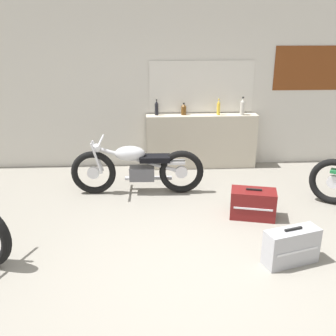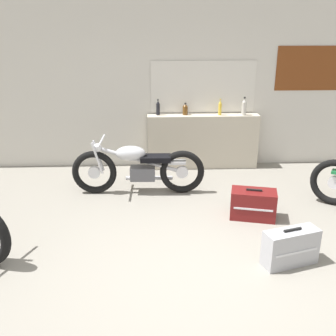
# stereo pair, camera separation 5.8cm
# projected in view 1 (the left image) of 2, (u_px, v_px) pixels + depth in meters

# --- Properties ---
(ground_plane) EXTENTS (24.00, 24.00, 0.00)m
(ground_plane) POSITION_uv_depth(u_px,v_px,m) (196.00, 274.00, 4.02)
(ground_plane) COLOR gray
(wall_back) EXTENTS (10.00, 0.07, 2.80)m
(wall_back) POSITION_uv_depth(u_px,v_px,m) (175.00, 86.00, 6.72)
(wall_back) COLOR beige
(wall_back) RESTS_ON ground_plane
(sill_counter) EXTENTS (1.92, 0.28, 0.94)m
(sill_counter) POSITION_uv_depth(u_px,v_px,m) (201.00, 141.00, 6.90)
(sill_counter) COLOR #B7AD99
(sill_counter) RESTS_ON ground_plane
(bottle_leftmost) EXTENTS (0.06, 0.06, 0.27)m
(bottle_leftmost) POSITION_uv_depth(u_px,v_px,m) (157.00, 108.00, 6.68)
(bottle_leftmost) COLOR black
(bottle_leftmost) RESTS_ON sill_counter
(bottle_left_center) EXTENTS (0.09, 0.09, 0.20)m
(bottle_left_center) POSITION_uv_depth(u_px,v_px,m) (184.00, 109.00, 6.72)
(bottle_left_center) COLOR #5B3814
(bottle_left_center) RESTS_ON sill_counter
(bottle_center) EXTENTS (0.06, 0.06, 0.28)m
(bottle_center) POSITION_uv_depth(u_px,v_px,m) (218.00, 108.00, 6.69)
(bottle_center) COLOR gold
(bottle_center) RESTS_ON sill_counter
(bottle_right_center) EXTENTS (0.08, 0.08, 0.31)m
(bottle_right_center) POSITION_uv_depth(u_px,v_px,m) (242.00, 107.00, 6.69)
(bottle_right_center) COLOR #B7B2A8
(bottle_right_center) RESTS_ON sill_counter
(motorcycle_silver) EXTENTS (1.98, 0.64, 0.83)m
(motorcycle_silver) POSITION_uv_depth(u_px,v_px,m) (137.00, 168.00, 5.83)
(motorcycle_silver) COLOR black
(motorcycle_silver) RESTS_ON ground_plane
(hard_case_silver) EXTENTS (0.63, 0.37, 0.42)m
(hard_case_silver) POSITION_uv_depth(u_px,v_px,m) (291.00, 246.00, 4.15)
(hard_case_silver) COLOR #9E9EA3
(hard_case_silver) RESTS_ON ground_plane
(hard_case_darkred) EXTENTS (0.64, 0.44, 0.41)m
(hard_case_darkred) POSITION_uv_depth(u_px,v_px,m) (253.00, 204.00, 5.15)
(hard_case_darkred) COLOR maroon
(hard_case_darkred) RESTS_ON ground_plane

